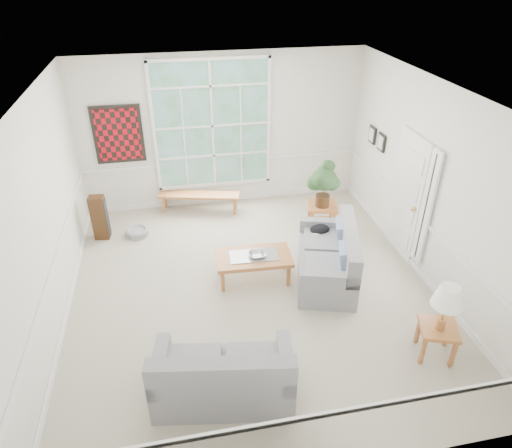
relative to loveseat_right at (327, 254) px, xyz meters
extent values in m
cube|color=#A69E8C|center=(-1.21, -0.08, -0.45)|extent=(5.50, 6.00, 0.01)
cube|color=white|center=(-1.21, -0.08, 2.55)|extent=(5.50, 6.00, 0.02)
cube|color=silver|center=(-1.21, 2.92, 1.05)|extent=(5.50, 0.02, 3.00)
cube|color=silver|center=(-1.21, -3.08, 1.05)|extent=(5.50, 0.02, 3.00)
cube|color=silver|center=(-3.96, -0.08, 1.05)|extent=(0.02, 6.00, 3.00)
cube|color=silver|center=(1.54, -0.08, 1.05)|extent=(0.02, 6.00, 3.00)
cube|color=white|center=(-1.41, 2.88, 1.20)|extent=(2.30, 0.08, 2.40)
cube|color=white|center=(1.50, 0.52, 0.60)|extent=(0.08, 0.90, 2.10)
cube|color=white|center=(1.50, -0.11, 0.70)|extent=(0.08, 0.26, 1.90)
cube|color=#650B11|center=(-3.16, 2.87, 1.15)|extent=(0.90, 0.06, 1.10)
cube|color=black|center=(1.50, 1.67, 1.10)|extent=(0.04, 0.26, 0.32)
cube|color=black|center=(1.50, 2.07, 1.10)|extent=(0.04, 0.26, 0.32)
cube|color=gray|center=(0.00, 0.00, 0.00)|extent=(1.29, 1.83, 0.90)
cube|color=gray|center=(-1.90, -1.93, -0.02)|extent=(1.71, 1.08, 0.86)
cube|color=#A56131|center=(-1.13, 0.18, -0.23)|extent=(1.21, 0.70, 0.44)
imported|color=#A4A4A9|center=(-1.08, 0.16, 0.03)|extent=(0.34, 0.34, 0.08)
cube|color=#A56131|center=(-1.77, 2.57, -0.26)|extent=(1.63, 0.68, 0.37)
cube|color=#A56131|center=(0.40, 1.44, -0.19)|extent=(0.61, 0.61, 0.52)
cube|color=#A56131|center=(0.85, -1.84, -0.21)|extent=(0.58, 0.58, 0.47)
cylinder|color=gray|center=(-2.99, 1.89, -0.39)|extent=(0.54, 0.54, 0.13)
cube|color=#392110|center=(-3.61, 1.92, -0.03)|extent=(0.28, 0.24, 0.84)
ellipsoid|color=black|center=(0.07, 0.59, 0.09)|extent=(0.40, 0.35, 0.16)
camera|label=1|loc=(-2.24, -5.54, 4.07)|focal=32.00mm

